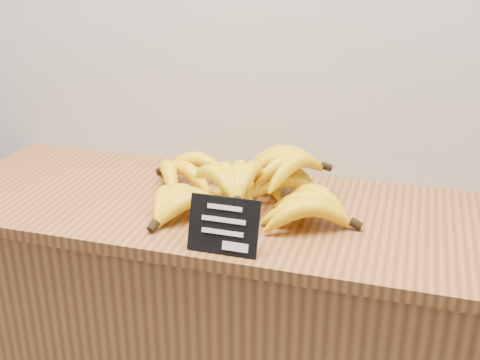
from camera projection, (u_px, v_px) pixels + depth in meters
The scene contains 3 objects.
counter_top at pixel (246, 211), 1.49m from camera, with size 1.56×0.54×0.03m, color #995E2F.
chalkboard_sign at pixel (223, 226), 1.26m from camera, with size 0.15×0.01×0.12m, color black.
banana_pile at pixel (245, 186), 1.47m from camera, with size 0.57×0.41×0.13m.
Camera 1 is at (0.19, 1.46, 1.57)m, focal length 45.00 mm.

